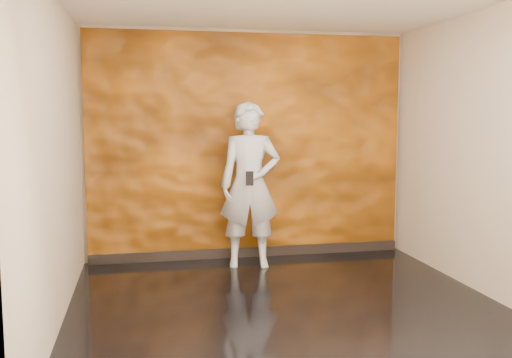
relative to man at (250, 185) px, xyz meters
name	(u,v)px	position (x,y,z in m)	size (l,w,h in m)	color
room	(289,157)	(0.07, -1.51, 0.44)	(4.02, 4.02, 2.81)	black
feature_wall	(249,147)	(0.07, 0.45, 0.42)	(3.90, 0.06, 2.75)	#C76911
baseboard	(249,252)	(0.07, 0.41, -0.90)	(3.90, 0.04, 0.12)	black
man	(250,185)	(0.00, 0.00, 0.00)	(0.70, 0.46, 1.92)	#ABB0BD
phone	(250,178)	(-0.06, -0.28, 0.11)	(0.09, 0.02, 0.16)	black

